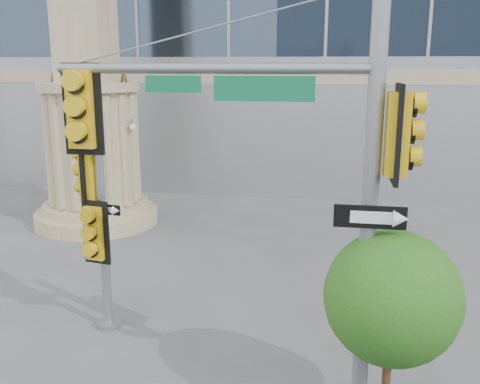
# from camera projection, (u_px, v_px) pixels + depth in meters

# --- Properties ---
(ground) EXTENTS (120.00, 120.00, 0.00)m
(ground) POSITION_uv_depth(u_px,v_px,m) (191.00, 374.00, 10.12)
(ground) COLOR #545456
(ground) RESTS_ON ground
(monument) EXTENTS (4.40, 4.40, 16.60)m
(monument) POSITION_uv_depth(u_px,v_px,m) (88.00, 70.00, 18.46)
(monument) COLOR tan
(monument) RESTS_ON ground
(main_signal_pole) EXTENTS (5.27, 0.63, 6.79)m
(main_signal_pole) POSITION_uv_depth(u_px,v_px,m) (287.00, 169.00, 7.93)
(main_signal_pole) COLOR slate
(main_signal_pole) RESTS_ON ground
(secondary_signal_pole) EXTENTS (0.94, 0.80, 5.44)m
(secondary_signal_pole) POSITION_uv_depth(u_px,v_px,m) (95.00, 189.00, 11.10)
(secondary_signal_pole) COLOR slate
(secondary_signal_pole) RESTS_ON ground
(street_tree) EXTENTS (2.13, 2.08, 3.31)m
(street_tree) POSITION_uv_depth(u_px,v_px,m) (394.00, 303.00, 8.12)
(street_tree) COLOR tan
(street_tree) RESTS_ON ground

